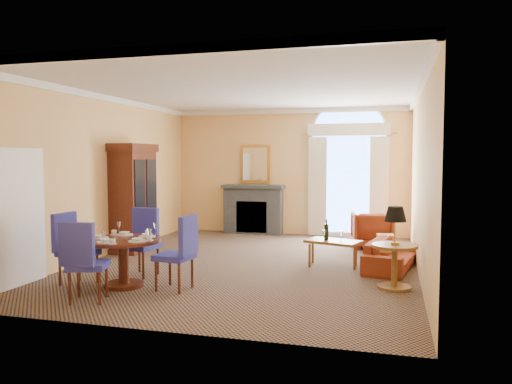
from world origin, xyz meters
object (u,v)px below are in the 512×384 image
(armchair, at_px, (372,230))
(coffee_table, at_px, (333,242))
(dining_table, at_px, (123,250))
(sofa, at_px, (391,255))
(side_table, at_px, (395,240))
(armoire, at_px, (133,199))

(armchair, xyz_separation_m, coffee_table, (-0.61, -2.12, 0.05))
(dining_table, xyz_separation_m, sofa, (3.93, 2.35, -0.30))
(armchair, bearing_deg, coffee_table, 63.93)
(sofa, relative_size, armchair, 2.00)
(coffee_table, xyz_separation_m, side_table, (1.07, -1.31, 0.29))
(sofa, distance_m, armchair, 2.09)
(sofa, xyz_separation_m, side_table, (0.05, -1.38, 0.49))
(sofa, distance_m, coffee_table, 1.05)
(armoire, distance_m, coffee_table, 4.32)
(armoire, distance_m, dining_table, 3.08)
(sofa, distance_m, side_table, 1.47)
(side_table, bearing_deg, armchair, 97.64)
(side_table, bearing_deg, dining_table, -166.42)
(dining_table, xyz_separation_m, coffee_table, (2.91, 2.27, -0.11))
(armoire, height_order, dining_table, armoire)
(sofa, relative_size, coffee_table, 1.64)
(dining_table, relative_size, side_table, 0.96)
(armoire, height_order, coffee_table, armoire)
(sofa, bearing_deg, armchair, 22.24)
(armoire, distance_m, armchair, 5.18)
(coffee_table, bearing_deg, armoire, -169.17)
(coffee_table, distance_m, side_table, 1.72)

